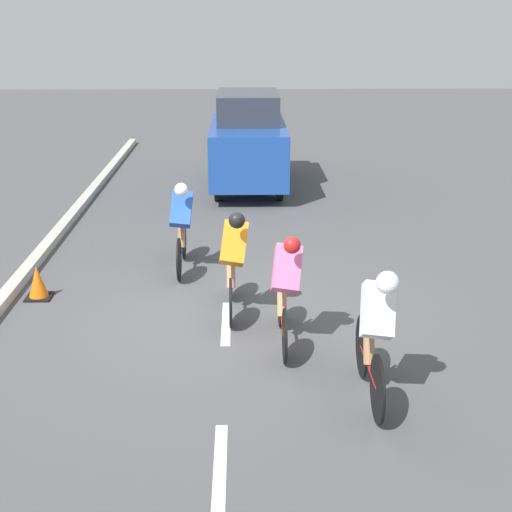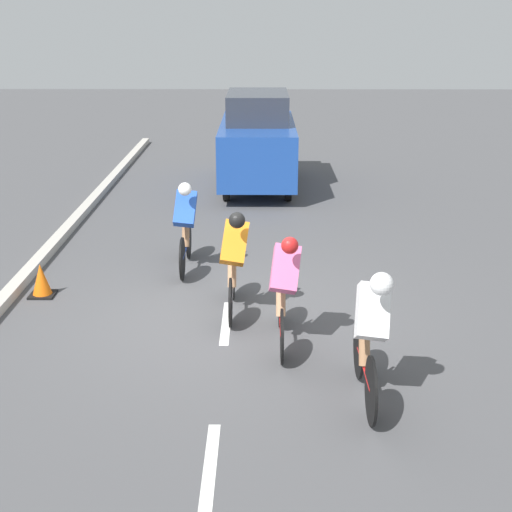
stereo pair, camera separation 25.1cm
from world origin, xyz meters
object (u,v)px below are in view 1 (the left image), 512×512
Objects in this scene: cyclist_pink at (285,287)px; traffic_cone at (38,283)px; cyclist_orange at (233,259)px; cyclist_white at (375,330)px; support_car at (248,141)px; cyclist_blue at (181,224)px.

traffic_cone is at bearing -24.86° from cyclist_pink.
cyclist_pink is (-0.65, 0.98, -0.02)m from cyclist_orange.
cyclist_white is 3.44× the size of traffic_cone.
cyclist_white is at bearing 122.71° from cyclist_orange.
cyclist_pink is 0.41× the size of support_car.
cyclist_pink reaches higher than traffic_cone.
cyclist_white is 0.99× the size of cyclist_blue.
cyclist_pink is 3.89m from traffic_cone.
cyclist_orange is at bearing 167.43° from traffic_cone.
support_car reaches higher than cyclist_pink.
cyclist_blue is (2.33, -4.10, -0.04)m from cyclist_white.
cyclist_orange is 0.95× the size of cyclist_pink.
support_car is (0.36, -8.54, 0.31)m from cyclist_pink.
cyclist_orange is 2.97m from traffic_cone.
cyclist_blue reaches higher than cyclist_pink.
support_car is 8.43× the size of traffic_cone.
support_car is at bearing -100.90° from cyclist_blue.
support_car is at bearing -114.35° from traffic_cone.
cyclist_white reaches higher than cyclist_orange.
cyclist_pink is at bearing -57.75° from cyclist_white.
cyclist_pink is at bearing 92.43° from support_car.
support_car reaches higher than cyclist_white.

